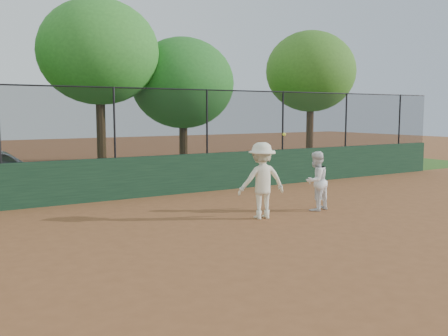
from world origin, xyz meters
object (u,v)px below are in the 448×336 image
player_main (262,180)px  tree_2 (99,52)px  player_second (316,181)px  tree_4 (311,72)px  tree_3 (183,83)px

player_main → tree_2: size_ratio=0.29×
player_main → player_second: bearing=1.5°
tree_2 → tree_4: bearing=-3.8°
tree_2 → tree_4: size_ratio=1.07×
tree_2 → tree_3: tree_2 is taller
player_second → tree_2: tree_2 is taller
player_second → tree_4: (7.89, 9.28, 3.68)m
tree_2 → tree_4: (10.25, -0.68, -0.37)m
tree_2 → tree_3: size_ratio=1.21×
player_second → player_main: (-1.73, -0.05, 0.14)m
player_main → tree_3: tree_3 is taller
tree_2 → tree_3: 3.87m
player_second → tree_2: (-2.36, 9.96, 4.05)m
player_second → player_main: 1.73m
player_second → tree_4: tree_4 is taller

